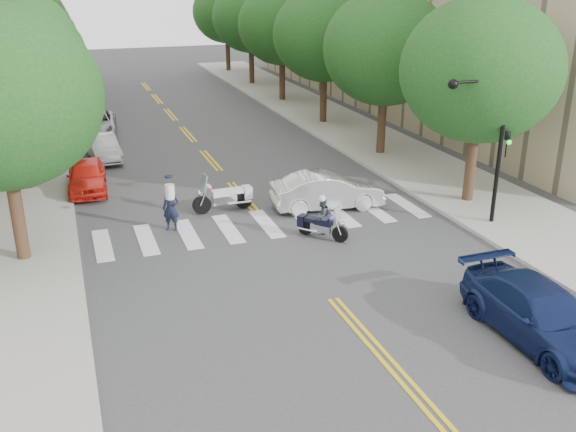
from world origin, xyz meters
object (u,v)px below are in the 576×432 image
officer_standing (171,208)px  convertible (327,191)px  motorcycle_police (321,219)px  motorcycle_parked (228,197)px  sedan_blue (540,314)px

officer_standing → convertible: size_ratio=0.38×
motorcycle_police → officer_standing: 5.66m
motorcycle_police → motorcycle_parked: (-2.46, 3.97, -0.17)m
motorcycle_police → sedan_blue: motorcycle_police is taller
motorcycle_police → motorcycle_parked: size_ratio=0.68×
convertible → sedan_blue: 11.32m
motorcycle_police → motorcycle_parked: 4.68m
motorcycle_police → motorcycle_parked: bearing=-97.5°
motorcycle_police → convertible: (1.46, 2.82, 0.02)m
sedan_blue → motorcycle_parked: bearing=112.9°
motorcycle_police → officer_standing: (-5.03, 2.59, 0.13)m
motorcycle_parked → motorcycle_police: bearing=-151.9°
convertible → officer_standing: bearing=97.7°
motorcycle_parked → sedan_blue: bearing=-160.6°
officer_standing → sedan_blue: 13.52m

